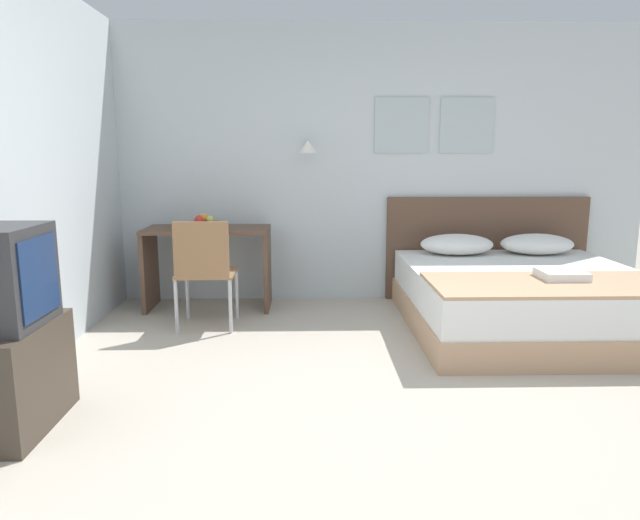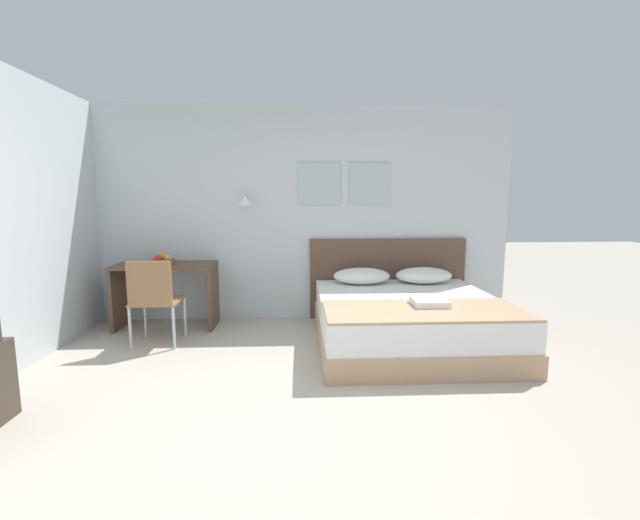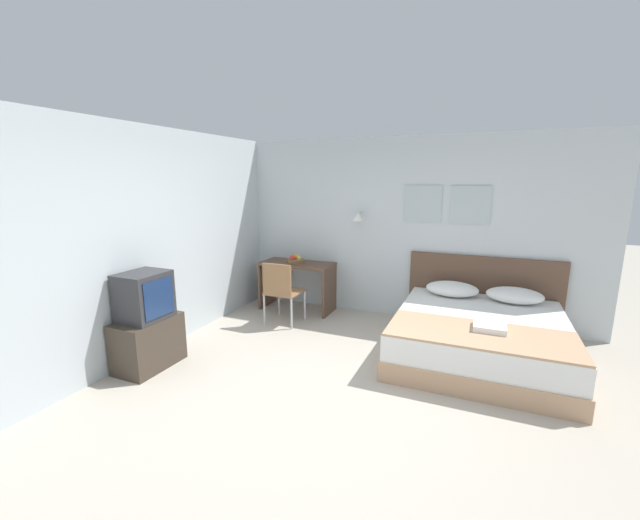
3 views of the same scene
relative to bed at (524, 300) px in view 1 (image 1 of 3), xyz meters
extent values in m
plane|color=#B2A899|center=(-1.22, -1.62, -0.25)|extent=(24.00, 24.00, 0.00)
cube|color=silver|center=(-1.22, 1.10, 1.08)|extent=(5.54, 0.06, 2.65)
cube|color=#A8B7BC|center=(-0.87, 1.06, 1.45)|extent=(0.52, 0.02, 0.52)
cube|color=#A8B7BC|center=(-0.24, 1.06, 1.45)|extent=(0.52, 0.02, 0.52)
cylinder|color=#B2B2B7|center=(-1.77, 0.99, 1.30)|extent=(0.02, 0.16, 0.02)
cone|color=white|center=(-1.77, 0.90, 1.25)|extent=(0.17, 0.17, 0.12)
cube|color=tan|center=(0.00, 0.00, -0.14)|extent=(1.87, 2.02, 0.22)
cube|color=white|center=(0.00, 0.00, 0.11)|extent=(1.83, 1.98, 0.28)
cube|color=brown|center=(0.00, 1.04, 0.26)|extent=(1.99, 0.06, 1.02)
ellipsoid|color=white|center=(-0.38, 0.73, 0.35)|extent=(0.68, 0.46, 0.19)
ellipsoid|color=white|center=(0.38, 0.73, 0.35)|extent=(0.68, 0.46, 0.19)
cube|color=tan|center=(0.00, -0.59, 0.26)|extent=(1.82, 0.81, 0.02)
cube|color=white|center=(0.09, -0.45, 0.31)|extent=(0.32, 0.30, 0.06)
cube|color=brown|center=(-2.71, 0.74, 0.50)|extent=(1.14, 0.56, 0.03)
cube|color=brown|center=(-3.26, 0.74, 0.12)|extent=(0.04, 0.51, 0.73)
cube|color=brown|center=(-2.16, 0.74, 0.12)|extent=(0.04, 0.51, 0.73)
cube|color=#8E6642|center=(-2.62, 0.16, 0.21)|extent=(0.47, 0.47, 0.02)
cube|color=#8E6642|center=(-2.62, -0.07, 0.44)|extent=(0.44, 0.03, 0.45)
cylinder|color=#B7B7BC|center=(-2.84, 0.37, -0.03)|extent=(0.03, 0.03, 0.44)
cylinder|color=#B7B7BC|center=(-2.41, 0.37, -0.03)|extent=(0.03, 0.03, 0.44)
cylinder|color=#B7B7BC|center=(-2.84, -0.06, -0.03)|extent=(0.03, 0.03, 0.44)
cylinder|color=#B7B7BC|center=(-2.41, -0.06, -0.03)|extent=(0.03, 0.03, 0.44)
cylinder|color=brown|center=(-2.74, 0.74, 0.54)|extent=(0.28, 0.28, 0.05)
sphere|color=#B2C156|center=(-2.68, 0.76, 0.58)|extent=(0.07, 0.07, 0.07)
sphere|color=orange|center=(-2.75, 0.80, 0.59)|extent=(0.09, 0.09, 0.09)
sphere|color=red|center=(-2.77, 0.70, 0.59)|extent=(0.09, 0.09, 0.09)
cube|color=#3D3328|center=(-3.36, -1.66, 0.03)|extent=(0.44, 0.70, 0.56)
cube|color=navy|center=(-3.14, -1.66, 0.57)|extent=(0.01, 0.39, 0.40)
camera|label=1|loc=(-1.79, -4.51, 1.18)|focal=32.00mm
camera|label=2|loc=(-1.14, -4.31, 1.27)|focal=24.00mm
camera|label=3|loc=(-0.03, -4.64, 1.80)|focal=22.00mm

